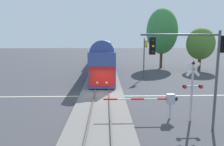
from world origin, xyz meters
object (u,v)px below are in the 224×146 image
at_px(commuter_train, 104,54).
at_px(traffic_signal_near_right, 197,56).
at_px(crossing_gate_near, 163,100).
at_px(crossing_signal_mast, 192,85).
at_px(maple_right_background, 201,44).
at_px(oak_far_right, 162,31).
at_px(traffic_signal_far_side, 145,52).

distance_m(commuter_train, traffic_signal_near_right, 30.40).
bearing_deg(commuter_train, crossing_gate_near, -80.80).
bearing_deg(traffic_signal_near_right, commuter_train, 101.00).
xyz_separation_m(crossing_gate_near, traffic_signal_near_right, (1.32, -2.16, 3.28)).
relative_size(crossing_signal_mast, maple_right_background, 0.55).
xyz_separation_m(traffic_signal_near_right, oak_far_right, (5.40, 29.31, 2.39)).
height_order(traffic_signal_near_right, oak_far_right, oak_far_right).
xyz_separation_m(maple_right_background, oak_far_right, (-5.91, 3.90, 2.27)).
bearing_deg(traffic_signal_near_right, maple_right_background, 66.01).
xyz_separation_m(crossing_signal_mast, traffic_signal_near_right, (-0.50, -1.59, 2.09)).
height_order(crossing_signal_mast, oak_far_right, oak_far_right).
bearing_deg(traffic_signal_near_right, traffic_signal_far_side, 89.49).
distance_m(traffic_signal_far_side, oak_far_right, 13.03).
height_order(traffic_signal_far_side, maple_right_background, maple_right_background).
distance_m(crossing_gate_near, crossing_signal_mast, 2.24).
bearing_deg(oak_far_right, traffic_signal_near_right, -100.45).
relative_size(crossing_gate_near, oak_far_right, 0.47).
distance_m(commuter_train, oak_far_right, 11.99).
distance_m(commuter_train, crossing_signal_mast, 28.89).
distance_m(crossing_gate_near, traffic_signal_far_side, 15.93).
bearing_deg(crossing_signal_mast, traffic_signal_far_side, 91.21).
relative_size(crossing_signal_mast, traffic_signal_far_side, 0.74).
height_order(commuter_train, crossing_signal_mast, commuter_train).
relative_size(commuter_train, traffic_signal_far_side, 7.41).
relative_size(traffic_signal_near_right, oak_far_right, 0.54).
xyz_separation_m(traffic_signal_near_right, traffic_signal_far_side, (0.16, 17.83, -0.83)).
bearing_deg(oak_far_right, maple_right_background, -33.43).
relative_size(crossing_gate_near, traffic_signal_near_right, 0.86).
relative_size(traffic_signal_near_right, traffic_signal_far_side, 1.08).
bearing_deg(maple_right_background, crossing_signal_mast, -114.41).
distance_m(crossing_signal_mast, oak_far_right, 28.50).
xyz_separation_m(commuter_train, oak_far_right, (11.19, -0.48, 4.27)).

